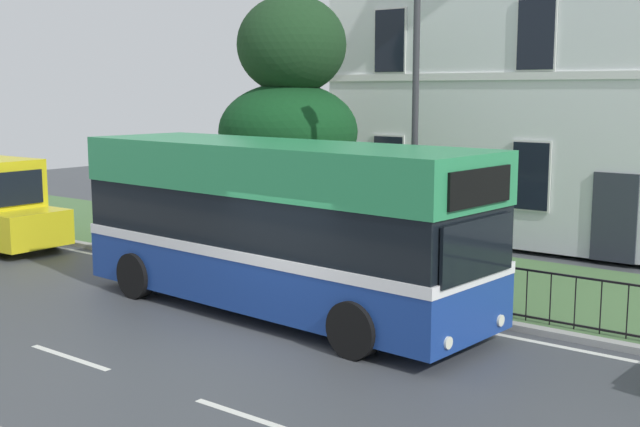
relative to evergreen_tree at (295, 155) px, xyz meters
The scene contains 5 objects.
ground_plane 7.76m from the evergreen_tree, 53.03° to the right, with size 60.00×56.00×0.18m.
iron_verge_railing 7.78m from the evergreen_tree, 19.21° to the right, with size 12.71×0.04×0.97m.
evergreen_tree is the anchor object (origin of this frame).
single_decker_bus 5.56m from the evergreen_tree, 54.09° to the right, with size 9.08×3.16×3.32m.
street_lamp_post 5.01m from the evergreen_tree, 19.27° to the right, with size 0.36×0.24×6.57m.
Camera 1 is at (9.01, -9.33, 4.31)m, focal length 45.50 mm.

